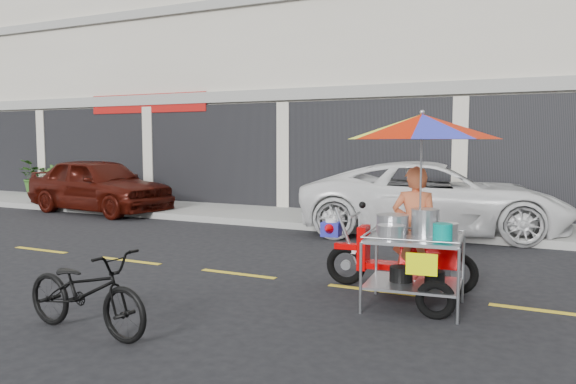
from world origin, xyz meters
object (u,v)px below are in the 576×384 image
at_px(maroon_sedan, 99,185).
at_px(white_pickup, 434,198).
at_px(near_bicycle, 86,291).
at_px(food_vendor_rig, 416,183).

bearing_deg(maroon_sedan, white_pickup, -80.90).
height_order(near_bicycle, food_vendor_rig, food_vendor_rig).
distance_m(near_bicycle, food_vendor_rig, 3.81).
relative_size(maroon_sedan, white_pickup, 0.81).
bearing_deg(food_vendor_rig, white_pickup, 93.49).
xyz_separation_m(near_bicycle, food_vendor_rig, (2.64, 2.57, 0.99)).
xyz_separation_m(maroon_sedan, food_vendor_rig, (9.45, -4.53, 0.68)).
height_order(maroon_sedan, near_bicycle, maroon_sedan).
relative_size(near_bicycle, food_vendor_rig, 0.68).
relative_size(white_pickup, near_bicycle, 3.29).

